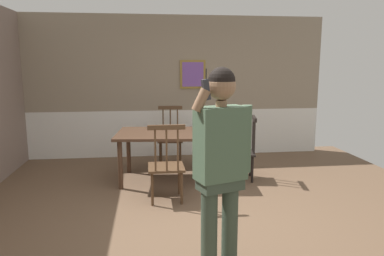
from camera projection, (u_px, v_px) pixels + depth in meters
name	position (u px, v px, depth m)	size (l,w,h in m)	color
ground_plane	(199.00, 222.00, 4.19)	(7.01, 7.01, 0.00)	brown
room_back_partition	(176.00, 89.00, 7.08)	(5.79, 0.17, 2.71)	gray
dining_table	(168.00, 138.00, 5.60)	(1.66, 1.17, 0.76)	#4C3323
chair_near_window	(166.00, 165.00, 4.74)	(0.47, 0.47, 1.06)	#513823
chair_by_doorway	(170.00, 138.00, 6.52)	(0.48, 0.48, 1.05)	#513823
chair_at_table_head	(243.00, 150.00, 5.66)	(0.49, 0.49, 1.00)	black
person_figure	(221.00, 158.00, 2.98)	(0.53, 0.34, 1.78)	#3A493A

